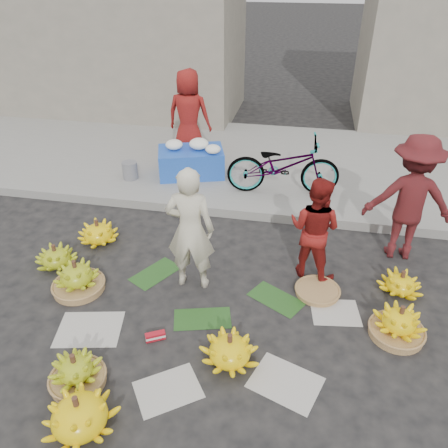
% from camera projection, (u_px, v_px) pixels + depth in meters
% --- Properties ---
extents(ground, '(80.00, 80.00, 0.00)m').
position_uv_depth(ground, '(215.00, 308.00, 5.16)').
color(ground, black).
rests_on(ground, ground).
extents(curb, '(40.00, 0.25, 0.15)m').
position_uv_depth(curb, '(243.00, 212.00, 6.96)').
color(curb, gray).
rests_on(curb, ground).
extents(sidewalk, '(40.00, 4.00, 0.12)m').
position_uv_depth(sidewalk, '(260.00, 161.00, 8.72)').
color(sidewalk, gray).
rests_on(sidewalk, ground).
extents(building_left, '(6.00, 3.00, 4.00)m').
position_uv_depth(building_left, '(117.00, 29.00, 10.78)').
color(building_left, gray).
rests_on(building_left, sidewalk).
extents(newspaper_scatter, '(3.20, 1.80, 0.00)m').
position_uv_depth(newspaper_scatter, '(198.00, 361.00, 4.49)').
color(newspaper_scatter, beige).
rests_on(newspaper_scatter, ground).
extents(banana_leaves, '(2.00, 1.00, 0.00)m').
position_uv_depth(banana_leaves, '(210.00, 296.00, 5.34)').
color(banana_leaves, '#1C4717').
rests_on(banana_leaves, ground).
extents(banana_bunch_0, '(0.68, 0.68, 0.44)m').
position_uv_depth(banana_bunch_0, '(77.00, 278.00, 5.35)').
color(banana_bunch_0, olive).
rests_on(banana_bunch_0, ground).
extents(banana_bunch_1, '(0.54, 0.54, 0.39)m').
position_uv_depth(banana_bunch_1, '(76.00, 372.00, 4.17)').
color(banana_bunch_1, olive).
rests_on(banana_bunch_1, ground).
extents(banana_bunch_2, '(0.72, 0.72, 0.41)m').
position_uv_depth(banana_bunch_2, '(79.00, 415.00, 3.75)').
color(banana_bunch_2, yellow).
rests_on(banana_bunch_2, ground).
extents(banana_bunch_3, '(0.75, 0.75, 0.37)m').
position_uv_depth(banana_bunch_3, '(230.00, 350.00, 4.40)').
color(banana_bunch_3, yellow).
rests_on(banana_bunch_3, ground).
extents(banana_bunch_4, '(0.59, 0.59, 0.41)m').
position_uv_depth(banana_bunch_4, '(399.00, 324.00, 4.70)').
color(banana_bunch_4, olive).
rests_on(banana_bunch_4, ground).
extents(banana_bunch_5, '(0.51, 0.51, 0.32)m').
position_uv_depth(banana_bunch_5, '(401.00, 283.00, 5.34)').
color(banana_bunch_5, yellow).
rests_on(banana_bunch_5, ground).
extents(banana_bunch_6, '(0.65, 0.65, 0.33)m').
position_uv_depth(banana_bunch_6, '(56.00, 257.00, 5.79)').
color(banana_bunch_6, '#86A217').
rests_on(banana_bunch_6, ground).
extents(banana_bunch_7, '(0.73, 0.73, 0.36)m').
position_uv_depth(banana_bunch_7, '(98.00, 232.00, 6.28)').
color(banana_bunch_7, yellow).
rests_on(banana_bunch_7, ground).
extents(basket_spare, '(0.68, 0.68, 0.06)m').
position_uv_depth(basket_spare, '(317.00, 291.00, 5.37)').
color(basket_spare, olive).
rests_on(basket_spare, ground).
extents(incense_stack, '(0.22, 0.16, 0.09)m').
position_uv_depth(incense_stack, '(155.00, 336.00, 4.71)').
color(incense_stack, '#B51321').
rests_on(incense_stack, ground).
extents(vendor_cream, '(0.60, 0.41, 1.60)m').
position_uv_depth(vendor_cream, '(190.00, 230.00, 5.14)').
color(vendor_cream, beige).
rests_on(vendor_cream, ground).
extents(vendor_red, '(0.81, 0.73, 1.37)m').
position_uv_depth(vendor_red, '(315.00, 229.00, 5.38)').
color(vendor_red, maroon).
rests_on(vendor_red, ground).
extents(man_striped, '(1.12, 0.65, 1.73)m').
position_uv_depth(man_striped, '(410.00, 199.00, 5.66)').
color(man_striped, maroon).
rests_on(man_striped, ground).
extents(flower_table, '(1.31, 1.03, 0.67)m').
position_uv_depth(flower_table, '(191.00, 160.00, 7.90)').
color(flower_table, blue).
rests_on(flower_table, sidewalk).
extents(grey_bucket, '(0.27, 0.27, 0.31)m').
position_uv_depth(grey_bucket, '(130.00, 170.00, 7.81)').
color(grey_bucket, slate).
rests_on(grey_bucket, sidewalk).
extents(flower_vendor, '(0.87, 0.59, 1.71)m').
position_uv_depth(flower_vendor, '(189.00, 115.00, 8.27)').
color(flower_vendor, maroon).
rests_on(flower_vendor, sidewalk).
extents(bicycle, '(0.86, 1.92, 0.97)m').
position_uv_depth(bicycle, '(283.00, 166.00, 7.18)').
color(bicycle, gray).
rests_on(bicycle, sidewalk).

